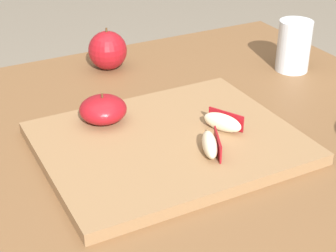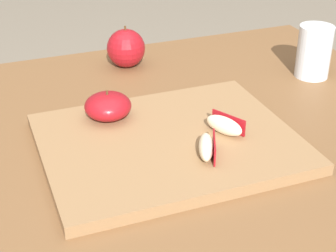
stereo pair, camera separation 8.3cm
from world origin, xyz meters
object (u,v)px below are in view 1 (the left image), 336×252
object	(u,v)px
cutting_board	(168,142)
apple_half_skin_up	(103,109)
apple_wedge_front	(210,145)
whole_apple_red_delicious	(108,50)
apple_wedge_middle	(223,122)
drinking_glass_water	(294,46)

from	to	relation	value
cutting_board	apple_half_skin_up	distance (m)	0.12
apple_half_skin_up	apple_wedge_front	distance (m)	0.20
whole_apple_red_delicious	apple_wedge_middle	bearing A→B (deg)	-81.85
apple_wedge_middle	whole_apple_red_delicious	distance (m)	0.36
apple_wedge_middle	drinking_glass_water	xyz separation A→B (m)	(0.28, 0.18, 0.02)
drinking_glass_water	apple_half_skin_up	bearing A→B (deg)	-172.25
apple_half_skin_up	drinking_glass_water	distance (m)	0.45
apple_half_skin_up	drinking_glass_water	world-z (taller)	drinking_glass_water
apple_wedge_front	apple_half_skin_up	bearing A→B (deg)	121.83
apple_wedge_middle	drinking_glass_water	world-z (taller)	drinking_glass_water
apple_half_skin_up	drinking_glass_water	size ratio (longest dim) A/B	0.74
apple_half_skin_up	apple_wedge_middle	world-z (taller)	apple_half_skin_up
cutting_board	apple_wedge_front	xyz separation A→B (m)	(0.03, -0.07, 0.02)
cutting_board	whole_apple_red_delicious	size ratio (longest dim) A/B	4.45
apple_wedge_front	whole_apple_red_delicious	world-z (taller)	whole_apple_red_delicious
cutting_board	whole_apple_red_delicious	world-z (taller)	whole_apple_red_delicious
cutting_board	drinking_glass_water	xyz separation A→B (m)	(0.37, 0.16, 0.04)
apple_half_skin_up	apple_wedge_front	xyz separation A→B (m)	(0.10, -0.17, -0.01)
cutting_board	apple_wedge_front	distance (m)	0.08
apple_half_skin_up	apple_wedge_middle	size ratio (longest dim) A/B	1.14
apple_wedge_middle	cutting_board	bearing A→B (deg)	166.88
apple_half_skin_up	whole_apple_red_delicious	bearing A→B (deg)	66.44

